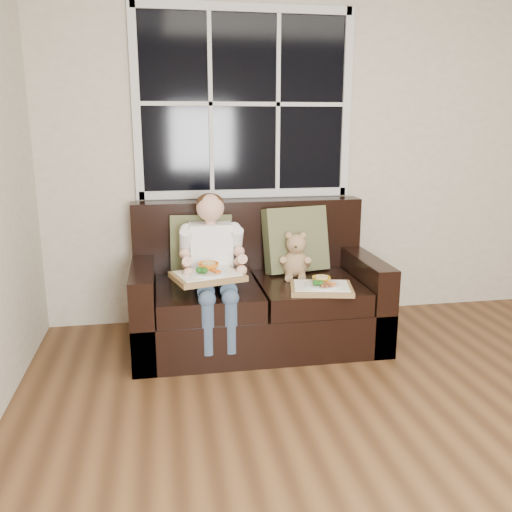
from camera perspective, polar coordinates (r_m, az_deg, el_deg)
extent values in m
cube|color=beige|center=(4.32, 8.66, 11.49)|extent=(4.50, 0.02, 2.70)
cube|color=black|center=(4.13, -1.24, 15.70)|extent=(1.50, 0.02, 1.25)
cube|color=silver|center=(4.14, -1.16, 6.62)|extent=(1.58, 0.04, 0.06)
cube|color=silver|center=(4.19, -1.26, 24.71)|extent=(1.58, 0.04, 0.06)
cube|color=silver|center=(4.07, -12.54, 15.42)|extent=(0.06, 0.04, 1.37)
cube|color=silver|center=(4.30, 9.50, 15.45)|extent=(0.06, 0.04, 1.37)
cube|color=silver|center=(4.12, -1.21, 15.71)|extent=(1.50, 0.03, 0.03)
cube|color=black|center=(3.85, 0.10, -6.94)|extent=(1.70, 0.90, 0.30)
cube|color=black|center=(3.75, -11.69, -5.38)|extent=(0.15, 0.90, 0.60)
cube|color=black|center=(4.00, 11.13, -4.11)|extent=(0.15, 0.90, 0.60)
cube|color=black|center=(4.07, -0.83, 1.28)|extent=(1.70, 0.18, 0.66)
cube|color=black|center=(3.66, -5.10, -4.39)|extent=(0.68, 0.72, 0.15)
cube|color=black|center=(3.78, 5.57, -3.81)|extent=(0.68, 0.72, 0.15)
cube|color=#63643E|center=(3.87, -5.74, 1.09)|extent=(0.45, 0.24, 0.45)
cube|color=#63643E|center=(3.97, 4.20, 1.74)|extent=(0.50, 0.30, 0.49)
cube|color=white|center=(3.71, -4.76, 0.43)|extent=(0.29, 0.18, 0.39)
sphere|color=#DBA286|center=(3.64, -4.84, 5.10)|extent=(0.19, 0.19, 0.19)
ellipsoid|color=#362011|center=(3.65, -4.87, 5.56)|extent=(0.19, 0.19, 0.13)
cylinder|color=#374960|center=(3.53, -5.53, -2.95)|extent=(0.11, 0.35, 0.11)
cylinder|color=#374960|center=(3.55, -3.23, -2.84)|extent=(0.11, 0.35, 0.11)
cylinder|color=#374960|center=(3.38, -5.11, -7.59)|extent=(0.10, 0.10, 0.33)
cylinder|color=#374960|center=(3.39, -2.69, -7.46)|extent=(0.10, 0.10, 0.33)
cylinder|color=#DBA286|center=(3.56, -7.30, 0.52)|extent=(0.07, 0.35, 0.28)
cylinder|color=#DBA286|center=(3.59, -1.87, 0.74)|extent=(0.07, 0.35, 0.28)
ellipsoid|color=tan|center=(3.87, 4.14, -0.84)|extent=(0.22, 0.20, 0.20)
sphere|color=tan|center=(3.83, 4.23, 1.27)|extent=(0.17, 0.17, 0.14)
sphere|color=tan|center=(3.81, 3.50, 2.12)|extent=(0.05, 0.05, 0.05)
sphere|color=tan|center=(3.83, 4.95, 2.17)|extent=(0.05, 0.05, 0.05)
sphere|color=tan|center=(3.78, 4.43, 0.89)|extent=(0.05, 0.05, 0.05)
sphere|color=#302215|center=(3.75, 4.52, 0.95)|extent=(0.02, 0.02, 0.02)
cylinder|color=tan|center=(3.78, 3.86, -2.17)|extent=(0.08, 0.12, 0.05)
cylinder|color=tan|center=(3.80, 5.19, -2.11)|extent=(0.08, 0.12, 0.05)
cube|color=olive|center=(3.47, -5.11, -2.16)|extent=(0.50, 0.43, 0.04)
cube|color=white|center=(3.46, -5.12, -1.83)|extent=(0.44, 0.37, 0.01)
cylinder|color=silver|center=(3.45, -5.11, -1.70)|extent=(0.24, 0.24, 0.02)
imported|color=orange|center=(3.49, -5.02, -1.05)|extent=(0.16, 0.16, 0.04)
cylinder|color=#E0D57A|center=(3.49, -5.02, -1.02)|extent=(0.09, 0.09, 0.02)
ellipsoid|color=#265B1C|center=(3.40, -6.00, -1.47)|extent=(0.04, 0.04, 0.04)
ellipsoid|color=#265B1C|center=(3.39, -5.46, -1.52)|extent=(0.04, 0.04, 0.04)
cylinder|color=orange|center=(3.41, -4.28, -1.62)|extent=(0.05, 0.07, 0.02)
cube|color=olive|center=(3.56, 6.88, -3.41)|extent=(0.45, 0.38, 0.03)
cube|color=white|center=(3.55, 6.89, -3.11)|extent=(0.40, 0.33, 0.01)
cylinder|color=silver|center=(3.54, 6.94, -3.00)|extent=(0.23, 0.23, 0.01)
imported|color=gold|center=(3.58, 6.90, -2.46)|extent=(0.14, 0.14, 0.03)
cylinder|color=#E0D57A|center=(3.57, 6.90, -2.37)|extent=(0.09, 0.09, 0.02)
ellipsoid|color=#265B1C|center=(3.48, 6.31, -2.82)|extent=(0.04, 0.04, 0.04)
ellipsoid|color=#265B1C|center=(3.48, 6.83, -2.86)|extent=(0.04, 0.04, 0.04)
cylinder|color=orange|center=(3.51, 7.81, -2.93)|extent=(0.04, 0.06, 0.02)
cylinder|color=brown|center=(3.48, 7.24, -3.01)|extent=(0.03, 0.08, 0.02)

